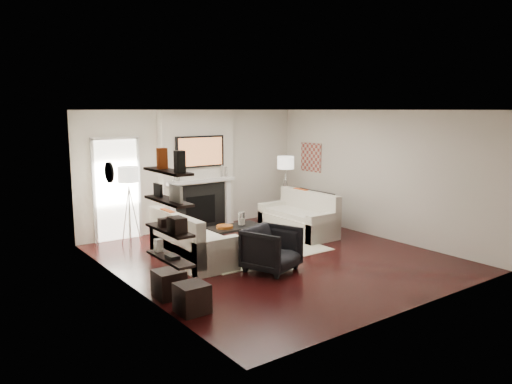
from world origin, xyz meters
TOP-DOWN VIEW (x-y plane):
  - room_envelope at (0.00, 0.00)m, footprint 6.00×6.00m
  - chimney_breast at (0.00, 2.88)m, footprint 1.80×0.25m
  - fireplace_surround at (0.00, 2.74)m, footprint 1.30×0.02m
  - firebox at (0.00, 2.73)m, footprint 0.75×0.02m
  - mantel_pilaster_l at (-0.72, 2.71)m, footprint 0.12×0.08m
  - mantel_pilaster_r at (0.72, 2.71)m, footprint 0.12×0.08m
  - mantel_shelf at (0.00, 2.69)m, footprint 1.70×0.18m
  - tv_body at (0.00, 2.71)m, footprint 1.20×0.06m
  - tv_screen at (0.00, 2.68)m, footprint 1.10×0.00m
  - candlestick_l_tall at (-0.55, 2.70)m, footprint 0.04×0.04m
  - candlestick_l_short at (-0.68, 2.70)m, footprint 0.04×0.04m
  - candlestick_r_tall at (0.55, 2.70)m, footprint 0.04×0.04m
  - candlestick_r_short at (0.68, 2.70)m, footprint 0.04×0.04m
  - hallway_panel at (-1.85, 2.98)m, footprint 0.90×0.02m
  - door_trim_l at (-2.33, 2.96)m, footprint 0.06×0.06m
  - door_trim_r at (-1.37, 2.96)m, footprint 0.06×0.06m
  - door_trim_top at (-1.85, 2.96)m, footprint 1.02×0.06m
  - rug at (-0.03, 0.71)m, footprint 2.60×2.00m
  - loveseat_left_base at (-1.35, 0.67)m, footprint 0.85×1.80m
  - loveseat_left_back at (-1.69, 0.67)m, footprint 0.18×1.80m
  - loveseat_left_arm_n at (-1.35, -0.14)m, footprint 0.85×0.18m
  - loveseat_left_arm_s at (-1.35, 1.48)m, footprint 0.85×0.18m
  - loveseat_left_cushion at (-1.30, 0.67)m, footprint 0.63×1.44m
  - pillow_left_orange at (-1.69, 0.97)m, footprint 0.10×0.42m
  - pillow_left_charcoal at (-1.69, 0.37)m, footprint 0.10×0.40m
  - loveseat_right_base at (1.48, 1.08)m, footprint 0.85×1.80m
  - loveseat_right_back at (1.81, 1.08)m, footprint 0.18×1.80m
  - loveseat_right_arm_n at (1.48, 0.27)m, footprint 0.85×0.18m
  - loveseat_right_arm_s at (1.48, 1.89)m, footprint 0.85×0.18m
  - loveseat_right_cushion at (1.43, 1.08)m, footprint 0.63×1.44m
  - pillow_right_orange at (1.81, 1.38)m, footprint 0.10×0.42m
  - pillow_right_charcoal at (1.81, 0.78)m, footprint 0.10×0.40m
  - coffee_table at (-0.18, 1.04)m, footprint 1.10×0.55m
  - coffee_leg_nw at (-0.68, 0.82)m, footprint 0.02×0.02m
  - coffee_leg_ne at (0.32, 0.82)m, footprint 0.02×0.02m
  - coffee_leg_sw at (-0.68, 1.26)m, footprint 0.02×0.02m
  - coffee_leg_se at (0.32, 1.26)m, footprint 0.02×0.02m
  - hurricane_glass at (-0.03, 1.04)m, footprint 0.14×0.14m
  - hurricane_candle at (-0.03, 1.04)m, footprint 0.09×0.09m
  - copper_bowl at (-0.43, 1.04)m, footprint 0.33×0.33m
  - armchair at (-0.51, -0.56)m, footprint 1.01×0.98m
  - lamp_left_post at (-1.85, 2.32)m, footprint 0.02×0.02m
  - lamp_left_shade at (-1.85, 2.32)m, footprint 0.40×0.40m
  - lamp_left_leg_a at (-1.74, 2.32)m, footprint 0.25×0.02m
  - lamp_left_leg_b at (-1.91, 2.42)m, footprint 0.14×0.22m
  - lamp_left_leg_c at (-1.91, 2.23)m, footprint 0.14×0.22m
  - lamp_right_post at (2.05, 2.20)m, footprint 0.02×0.02m
  - lamp_right_shade at (2.05, 2.20)m, footprint 0.40×0.40m
  - lamp_right_leg_a at (2.16, 2.20)m, footprint 0.25×0.02m
  - lamp_right_leg_b at (2.00, 2.30)m, footprint 0.14×0.22m
  - lamp_right_leg_c at (1.99, 2.11)m, footprint 0.14×0.22m
  - console_top at (2.57, 1.82)m, footprint 0.35×1.20m
  - console_leg_n at (2.57, 1.27)m, footprint 0.30×0.04m
  - console_leg_s at (2.57, 2.37)m, footprint 0.30×0.04m
  - wall_art at (2.73, 2.05)m, footprint 0.03×0.70m
  - shelf_bottom at (-2.62, -1.00)m, footprint 0.25×1.00m
  - shelf_lower at (-2.62, -1.00)m, footprint 0.25×1.00m
  - shelf_upper at (-2.62, -1.00)m, footprint 0.25×1.00m
  - shelf_top at (-2.62, -1.00)m, footprint 0.25×1.00m
  - decor_magfile_a at (-2.62, -1.35)m, footprint 0.12×0.10m
  - decor_magfile_b at (-2.62, -0.85)m, footprint 0.12×0.10m
  - decor_frame_a at (-2.62, -1.23)m, footprint 0.04×0.30m
  - decor_frame_b at (-2.62, -0.69)m, footprint 0.04×0.22m
  - decor_wine_rack at (-2.62, -1.23)m, footprint 0.18×0.25m
  - decor_box_small at (-2.62, -0.86)m, footprint 0.15×0.12m
  - decor_books at (-2.62, -1.07)m, footprint 0.14×0.20m
  - decor_box_tall at (-2.62, -0.64)m, footprint 0.10×0.10m
  - clock_rim at (-2.73, 0.90)m, footprint 0.04×0.34m
  - clock_face at (-2.71, 0.90)m, footprint 0.01×0.29m
  - ottoman_near at (-2.47, -0.63)m, footprint 0.41×0.41m
  - ottoman_far at (-2.47, -1.32)m, footprint 0.40×0.40m

SIDE VIEW (x-z plane):
  - rug at x=-0.03m, z-range 0.00..0.01m
  - coffee_leg_nw at x=-0.68m, z-range 0.00..0.38m
  - coffee_leg_ne at x=0.32m, z-range 0.00..0.38m
  - coffee_leg_sw at x=-0.68m, z-range 0.00..0.38m
  - coffee_leg_se at x=0.32m, z-range 0.00..0.38m
  - ottoman_near at x=-2.47m, z-range 0.00..0.40m
  - ottoman_far at x=-2.47m, z-range 0.00..0.40m
  - loveseat_left_base at x=-1.35m, z-range 0.00..0.42m
  - loveseat_right_base at x=1.48m, z-range 0.00..0.42m
  - loveseat_left_arm_n at x=-1.35m, z-range 0.00..0.60m
  - loveseat_left_arm_s at x=-1.35m, z-range 0.00..0.60m
  - loveseat_right_arm_n at x=1.48m, z-range 0.00..0.60m
  - loveseat_right_arm_s at x=1.48m, z-range 0.00..0.60m
  - console_leg_n at x=2.57m, z-range 0.00..0.71m
  - console_leg_s at x=2.57m, z-range 0.00..0.71m
  - coffee_table at x=-0.18m, z-range 0.38..0.42m
  - armchair at x=-0.51m, z-range 0.00..0.82m
  - copper_bowl at x=-0.43m, z-range 0.42..0.47m
  - firebox at x=0.00m, z-range 0.12..0.78m
  - loveseat_left_cushion at x=-1.30m, z-range 0.42..0.52m
  - loveseat_right_cushion at x=1.43m, z-range 0.42..0.52m
  - hurricane_candle at x=-0.03m, z-range 0.43..0.56m
  - fireplace_surround at x=0.00m, z-range 0.00..1.04m
  - loveseat_left_back at x=-1.69m, z-range 0.13..0.93m
  - loveseat_right_back at x=1.81m, z-range 0.13..0.93m
  - mantel_pilaster_l at x=-0.72m, z-range 0.00..1.10m
  - mantel_pilaster_r at x=0.72m, z-range 0.00..1.10m
  - hurricane_glass at x=-0.03m, z-range 0.44..0.68m
  - lamp_left_leg_a at x=-1.74m, z-range -0.02..1.22m
  - lamp_left_leg_b at x=-1.91m, z-range -0.02..1.22m
  - lamp_left_leg_c at x=-1.91m, z-range -0.02..1.22m
  - lamp_right_leg_a at x=2.16m, z-range -0.02..1.22m
  - lamp_right_leg_b at x=2.00m, z-range -0.02..1.22m
  - lamp_right_leg_c at x=1.99m, z-range -0.02..1.22m
  - lamp_left_post at x=-1.85m, z-range 0.00..1.20m
  - lamp_right_post at x=2.05m, z-range 0.00..1.20m
  - shelf_bottom at x=-2.62m, z-range 0.68..0.72m
  - pillow_left_charcoal at x=-1.69m, z-range 0.52..0.92m
  - pillow_right_charcoal at x=1.81m, z-range 0.52..0.92m
  - pillow_left_orange at x=-1.69m, z-range 0.52..0.94m
  - pillow_right_orange at x=1.81m, z-range 0.52..0.94m
  - console_top at x=2.57m, z-range 0.71..0.75m
  - decor_books at x=-2.62m, z-range 0.72..0.77m
  - decor_box_tall at x=-2.62m, z-range 0.72..0.90m
  - door_trim_l at x=-2.33m, z-range -0.03..2.13m
  - door_trim_r at x=-1.37m, z-range -0.03..2.13m
  - hallway_panel at x=-1.85m, z-range 0.00..2.10m
  - shelf_lower at x=-2.62m, z-range 1.08..1.12m
  - mantel_shelf at x=0.00m, z-range 1.09..1.16m
  - decor_box_small at x=-2.62m, z-range 1.12..1.24m
  - decor_wine_rack at x=-2.62m, z-range 1.12..1.32m
  - candlestick_l_short at x=-0.68m, z-range 1.15..1.40m
  - candlestick_r_short at x=0.68m, z-range 1.15..1.40m
  - candlestick_l_tall at x=-0.55m, z-range 1.16..1.45m
  - candlestick_r_tall at x=0.55m, z-range 1.16..1.45m
  - room_envelope at x=0.00m, z-range -1.65..4.35m
  - chimney_breast at x=0.00m, z-range 0.00..2.70m
  - lamp_left_shade at x=-1.85m, z-range 1.30..1.60m
  - lamp_right_shade at x=2.05m, z-range 1.30..1.60m
  - shelf_upper at x=-2.62m, z-range 1.48..1.52m
  - wall_art at x=2.73m, z-range 1.20..1.90m
  - decor_frame_b at x=-2.62m, z-range 1.52..1.70m
  - decor_frame_a at x=-2.62m, z-range 1.52..1.74m
  - clock_rim at x=-2.73m, z-range 1.53..1.87m
  - clock_face at x=-2.71m, z-range 1.55..1.84m
  - tv_screen at x=0.00m, z-range 1.47..2.09m
  - tv_body at x=0.00m, z-range 1.43..2.13m
  - shelf_top at x=-2.62m, z-range 1.88..1.92m
  - decor_magfile_a at x=-2.62m, z-range 1.92..2.20m
  - decor_magfile_b at x=-2.62m, z-range 1.92..2.20m
  - door_trim_top at x=-1.85m, z-range 2.10..2.16m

